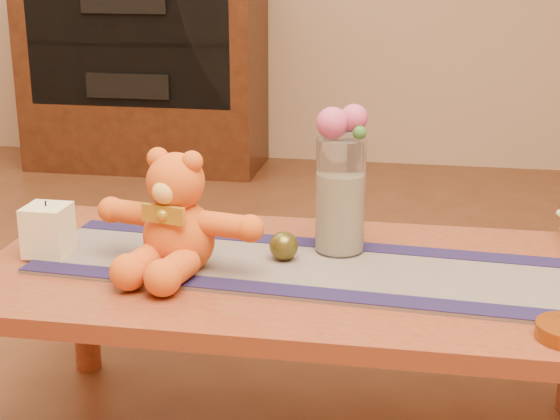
% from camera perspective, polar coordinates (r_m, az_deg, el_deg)
% --- Properties ---
extents(coffee_table_top, '(1.40, 0.70, 0.04)m').
position_cam_1_polar(coffee_table_top, '(1.84, 1.54, -4.54)').
color(coffee_table_top, maroon).
rests_on(coffee_table_top, floor).
extents(table_leg_bl, '(0.07, 0.07, 0.41)m').
position_cam_1_polar(table_leg_bl, '(2.35, -13.08, -5.87)').
color(table_leg_bl, maroon).
rests_on(table_leg_bl, floor).
extents(persian_runner, '(1.22, 0.43, 0.01)m').
position_cam_1_polar(persian_runner, '(1.83, 2.09, -3.91)').
color(persian_runner, '#171940').
rests_on(persian_runner, coffee_table_top).
extents(runner_border_near, '(1.20, 0.14, 0.00)m').
position_cam_1_polar(runner_border_near, '(1.69, 1.07, -5.49)').
color(runner_border_near, '#1A143E').
rests_on(runner_border_near, persian_runner).
extents(runner_border_far, '(1.20, 0.14, 0.00)m').
position_cam_1_polar(runner_border_far, '(1.96, 2.97, -2.27)').
color(runner_border_far, '#1A143E').
rests_on(runner_border_far, persian_runner).
extents(teddy_bear, '(0.42, 0.37, 0.24)m').
position_cam_1_polar(teddy_bear, '(1.80, -6.89, -0.16)').
color(teddy_bear, '#D95C1B').
rests_on(teddy_bear, persian_runner).
extents(pillar_candle, '(0.09, 0.09, 0.11)m').
position_cam_1_polar(pillar_candle, '(1.95, -15.39, -1.31)').
color(pillar_candle, '#FFEBBB').
rests_on(pillar_candle, persian_runner).
extents(candle_wick, '(0.00, 0.00, 0.01)m').
position_cam_1_polar(candle_wick, '(1.93, -15.54, 0.43)').
color(candle_wick, black).
rests_on(candle_wick, pillar_candle).
extents(glass_vase, '(0.11, 0.11, 0.26)m').
position_cam_1_polar(glass_vase, '(1.88, 4.10, 0.98)').
color(glass_vase, silver).
rests_on(glass_vase, persian_runner).
extents(potpourri_fill, '(0.09, 0.09, 0.18)m').
position_cam_1_polar(potpourri_fill, '(1.89, 4.08, -0.15)').
color(potpourri_fill, beige).
rests_on(potpourri_fill, glass_vase).
extents(rose_left, '(0.07, 0.07, 0.07)m').
position_cam_1_polar(rose_left, '(1.83, 3.55, 5.88)').
color(rose_left, '#C24475').
rests_on(rose_left, glass_vase).
extents(rose_right, '(0.06, 0.06, 0.06)m').
position_cam_1_polar(rose_right, '(1.84, 5.01, 6.22)').
color(rose_right, '#C24475').
rests_on(rose_right, glass_vase).
extents(blue_flower_back, '(0.04, 0.04, 0.04)m').
position_cam_1_polar(blue_flower_back, '(1.87, 4.63, 5.90)').
color(blue_flower_back, '#526CB3').
rests_on(blue_flower_back, glass_vase).
extents(blue_flower_side, '(0.04, 0.04, 0.04)m').
position_cam_1_polar(blue_flower_side, '(1.86, 3.35, 5.63)').
color(blue_flower_side, '#526CB3').
rests_on(blue_flower_side, glass_vase).
extents(leaf_sprig, '(0.03, 0.03, 0.03)m').
position_cam_1_polar(leaf_sprig, '(1.82, 5.39, 5.21)').
color(leaf_sprig, '#33662D').
rests_on(leaf_sprig, glass_vase).
extents(bronze_ball, '(0.07, 0.07, 0.06)m').
position_cam_1_polar(bronze_ball, '(1.85, 0.25, -2.44)').
color(bronze_ball, '#4B4519').
rests_on(bronze_ball, persian_runner).
extents(media_cabinet, '(1.20, 0.50, 1.10)m').
position_cam_1_polar(media_cabinet, '(4.45, -9.15, 9.89)').
color(media_cabinet, black).
rests_on(media_cabinet, floor).
extents(cabinet_cavity, '(1.02, 0.03, 0.61)m').
position_cam_1_polar(cabinet_cavity, '(4.22, -10.27, 10.94)').
color(cabinet_cavity, black).
rests_on(cabinet_cavity, media_cabinet).
extents(cabinet_shelf, '(1.02, 0.20, 0.02)m').
position_cam_1_polar(cabinet_shelf, '(4.30, -9.88, 11.07)').
color(cabinet_shelf, black).
rests_on(cabinet_shelf, media_cabinet).
extents(stereo_upper, '(0.42, 0.28, 0.10)m').
position_cam_1_polar(stereo_upper, '(4.30, -9.93, 13.73)').
color(stereo_upper, black).
rests_on(stereo_upper, media_cabinet).
extents(stereo_lower, '(0.42, 0.28, 0.12)m').
position_cam_1_polar(stereo_lower, '(4.34, -9.65, 8.51)').
color(stereo_lower, black).
rests_on(stereo_lower, media_cabinet).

